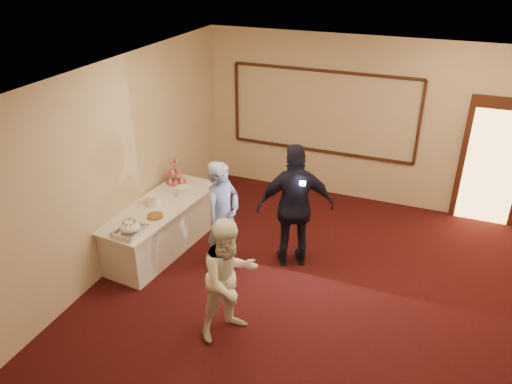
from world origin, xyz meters
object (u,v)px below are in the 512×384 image
at_px(cupcake_stand, 175,173).
at_px(woman, 229,279).
at_px(plate_stack_b, 183,192).
at_px(man, 223,217).
at_px(plate_stack_a, 154,200).
at_px(guest, 295,207).
at_px(tart, 155,216).
at_px(pavlova_tray, 130,228).
at_px(buffet_table, 161,226).

height_order(cupcake_stand, woman, woman).
distance_m(plate_stack_b, man, 1.05).
distance_m(cupcake_stand, plate_stack_a, 0.82).
relative_size(cupcake_stand, man, 0.29).
distance_m(cupcake_stand, guest, 2.25).
relative_size(tart, guest, 0.14).
distance_m(woman, guest, 1.75).
height_order(plate_stack_b, woman, woman).
height_order(plate_stack_a, tart, plate_stack_a).
distance_m(pavlova_tray, plate_stack_a, 0.84).
bearing_deg(woman, buffet_table, 86.55).
distance_m(cupcake_stand, tart, 1.20).
relative_size(buffet_table, pavlova_tray, 4.46).
distance_m(buffet_table, man, 1.22).
relative_size(man, woman, 1.07).
height_order(plate_stack_a, plate_stack_b, plate_stack_a).
bearing_deg(tart, woman, -30.73).
xyz_separation_m(plate_stack_b, man, (0.92, -0.49, -0.00)).
xyz_separation_m(plate_stack_a, guest, (2.14, 0.41, 0.10)).
bearing_deg(plate_stack_a, buffet_table, 14.02).
bearing_deg(pavlova_tray, plate_stack_b, 83.40).
bearing_deg(man, plate_stack_a, 102.58).
bearing_deg(cupcake_stand, buffet_table, -78.85).
bearing_deg(man, buffet_table, 101.37).
distance_m(buffet_table, plate_stack_b, 0.64).
distance_m(buffet_table, guest, 2.17).
height_order(pavlova_tray, plate_stack_a, pavlova_tray).
xyz_separation_m(pavlova_tray, cupcake_stand, (-0.22, 1.64, 0.10)).
bearing_deg(cupcake_stand, man, -34.77).
bearing_deg(cupcake_stand, plate_stack_b, -47.88).
bearing_deg(buffet_table, man, -5.07).
bearing_deg(buffet_table, cupcake_stand, 101.15).
distance_m(pavlova_tray, tart, 0.50).
bearing_deg(plate_stack_b, plate_stack_a, -124.37).
bearing_deg(cupcake_stand, pavlova_tray, -82.44).
xyz_separation_m(cupcake_stand, plate_stack_b, (0.36, -0.40, -0.09)).
relative_size(buffet_table, plate_stack_a, 11.00).
bearing_deg(tart, cupcake_stand, 105.10).
height_order(buffet_table, man, man).
height_order(tart, guest, guest).
bearing_deg(plate_stack_b, tart, -93.84).
distance_m(plate_stack_a, tart, 0.42).
relative_size(pavlova_tray, tart, 1.94).
bearing_deg(woman, plate_stack_a, 88.06).
distance_m(plate_stack_a, woman, 2.28).
bearing_deg(buffet_table, guest, 10.64).
bearing_deg(guest, pavlova_tray, 6.74).
bearing_deg(man, guest, -45.98).
distance_m(plate_stack_a, guest, 2.18).
relative_size(woman, guest, 0.83).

